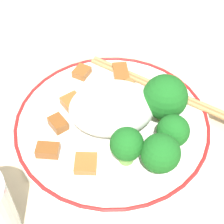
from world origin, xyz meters
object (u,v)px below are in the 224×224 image
at_px(plate, 112,124).
at_px(broccoli_back_left, 127,145).
at_px(broccoli_back_right, 173,131).
at_px(broccoli_mid_left, 165,97).
at_px(chopsticks, 163,89).
at_px(broccoli_back_center, 161,153).

distance_m(plate, broccoli_back_left, 0.07).
relative_size(broccoli_back_right, broccoli_mid_left, 0.70).
relative_size(plate, broccoli_back_left, 4.94).
relative_size(broccoli_back_left, broccoli_mid_left, 0.77).
bearing_deg(broccoli_back_right, broccoli_mid_left, 91.96).
distance_m(broccoli_back_left, broccoli_mid_left, 0.09).
distance_m(plate, broccoli_mid_left, 0.08).
height_order(plate, chopsticks, chopsticks).
height_order(broccoli_back_center, broccoli_mid_left, broccoli_mid_left).
bearing_deg(broccoli_back_left, broccoli_back_center, -23.59).
relative_size(plate, broccoli_back_center, 4.82).
distance_m(plate, broccoli_back_right, 0.09).
height_order(broccoli_back_right, broccoli_mid_left, broccoli_mid_left).
xyz_separation_m(plate, broccoli_mid_left, (0.07, 0.00, 0.04)).
relative_size(plate, broccoli_mid_left, 3.80).
bearing_deg(broccoli_back_center, chopsticks, 75.97).
xyz_separation_m(broccoli_back_center, broccoli_mid_left, (0.02, 0.08, 0.01)).
distance_m(plate, broccoli_back_center, 0.10).
relative_size(plate, broccoli_back_right, 5.43).
height_order(broccoli_back_left, broccoli_back_center, broccoli_back_center).
xyz_separation_m(plate, broccoli_back_left, (0.01, -0.06, 0.04)).
distance_m(plate, chopsticks, 0.09).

